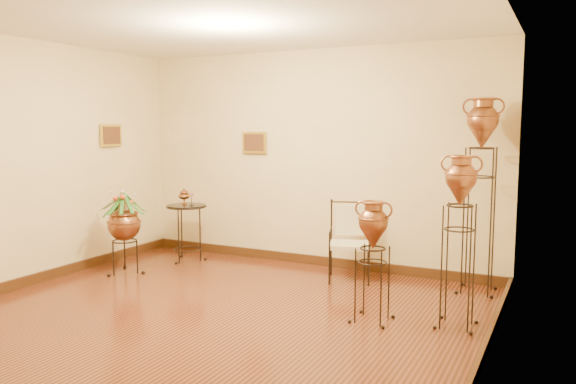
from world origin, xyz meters
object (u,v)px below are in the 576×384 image
at_px(amphora_tall, 480,194).
at_px(amphora_mid, 459,240).
at_px(planter_urn, 124,221).
at_px(armchair, 350,242).
at_px(side_table, 187,232).

bearing_deg(amphora_tall, amphora_mid, -90.00).
bearing_deg(amphora_mid, planter_urn, 178.78).
distance_m(amphora_mid, planter_urn, 4.04).
distance_m(armchair, side_table, 2.32).
height_order(armchair, side_table, side_table).
height_order(planter_urn, side_table, planter_urn).
bearing_deg(side_table, amphora_tall, 3.80).
xyz_separation_m(amphora_mid, side_table, (-3.74, 0.96, -0.40)).
bearing_deg(planter_urn, armchair, 19.70).
xyz_separation_m(amphora_tall, armchair, (-1.42, -0.19, -0.63)).
height_order(amphora_mid, armchair, amphora_mid).
height_order(amphora_tall, planter_urn, amphora_tall).
relative_size(amphora_mid, armchair, 1.71).
bearing_deg(planter_urn, amphora_tall, 15.60).
bearing_deg(side_table, armchair, 1.43).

